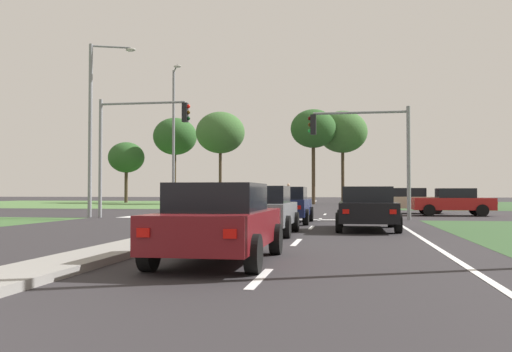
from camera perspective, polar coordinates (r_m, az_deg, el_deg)
name	(u,v)px	position (r m, az deg, el deg)	size (l,w,h in m)	color
ground_plane	(267,213)	(33.35, 1.14, -3.88)	(200.00, 200.00, 0.00)	#282628
grass_verge_far_left	(73,203)	(64.99, -18.38, -2.70)	(35.00, 35.00, 0.01)	#476B38
median_island_near	(163,239)	(14.83, -9.59, -6.40)	(1.20, 22.00, 0.14)	gray
median_island_far	(301,204)	(58.19, 4.70, -2.85)	(1.20, 36.00, 0.14)	gray
lane_dash_near	(260,278)	(8.47, 0.42, -10.49)	(0.14, 2.00, 0.01)	silver
lane_dash_second	(296,242)	(14.39, 4.20, -6.83)	(0.14, 2.00, 0.01)	silver
lane_dash_third	(312,227)	(20.35, 5.75, -5.30)	(0.14, 2.00, 0.01)	silver
lane_dash_fourth	(320,219)	(26.33, 6.59, -4.46)	(0.14, 2.00, 0.01)	silver
lane_dash_fifth	(325,214)	(32.32, 7.12, -3.93)	(0.14, 2.00, 0.01)	silver
edge_line_right	(427,242)	(15.17, 17.24, -6.49)	(0.14, 24.00, 0.01)	silver
stop_bar_near	(326,220)	(26.03, 7.22, -4.49)	(6.40, 0.50, 0.01)	silver
crosswalk_bar_near	(133,216)	(29.98, -12.56, -4.09)	(0.70, 2.80, 0.01)	silver
crosswalk_bar_second	(154,217)	(29.57, -10.49, -4.13)	(0.70, 2.80, 0.01)	silver
crosswalk_bar_third	(175,217)	(29.20, -8.36, -4.18)	(0.70, 2.80, 0.01)	silver
crosswalk_bar_fourth	(196,217)	(28.87, -6.18, -4.21)	(0.70, 2.80, 0.01)	silver
crosswalk_bar_fifth	(218,217)	(28.58, -3.96, -4.24)	(0.70, 2.80, 0.01)	silver
crosswalk_bar_sixth	(240,217)	(28.34, -1.69, -4.27)	(0.70, 2.80, 0.01)	silver
crosswalk_bar_seventh	(262,217)	(28.14, 0.62, -4.29)	(0.70, 2.80, 0.01)	silver
crosswalk_bar_eighth	(284,218)	(27.98, 2.95, -4.30)	(0.70, 2.80, 0.01)	silver
car_grey_near	(262,210)	(17.00, 0.61, -3.48)	(2.02, 4.20, 1.48)	slate
car_maroon_second	(219,222)	(10.34, -3.80, -4.71)	(1.97, 4.37, 1.47)	maroon
car_teal_third	(270,197)	(50.70, 1.47, -2.19)	(1.99, 4.17, 1.60)	#19565B
car_navy_fourth	(286,205)	(23.13, 3.13, -2.96)	(2.06, 4.41, 1.51)	#161E47
car_black_fifth	(367,208)	(19.42, 11.34, -3.22)	(2.07, 4.64, 1.48)	black
car_beige_sixth	(409,200)	(34.79, 15.51, -2.44)	(4.50, 2.08, 1.53)	#BCAD8E
car_red_seventh	(453,202)	(32.05, 19.66, -2.51)	(4.26, 1.95, 1.49)	#A31919
traffic_signal_near_left	(132,136)	(28.62, -12.68, 4.07)	(4.81, 0.32, 6.02)	gray
traffic_signal_near_right	(370,142)	(26.50, 11.63, 3.50)	(4.75, 0.32, 5.29)	gray
street_lamp_second	(94,120)	(29.85, -16.32, 5.58)	(2.26, 0.94, 8.96)	gray
street_lamp_third	(174,131)	(42.47, -8.47, 4.56)	(1.33, 2.36, 10.58)	gray
pedestrian_at_median	(288,192)	(44.96, 3.36, -1.69)	(0.34, 0.34, 1.84)	maroon
treeline_near	(126,158)	(68.33, -13.22, 1.85)	(4.32, 4.32, 7.28)	#423323
treeline_second	(175,137)	(66.28, -8.34, 4.04)	(5.16, 5.16, 10.06)	#423323
treeline_third	(220,133)	(60.61, -3.70, 4.46)	(5.34, 5.34, 10.04)	#423323
treeline_fourth	(313,129)	(58.41, 5.93, 4.84)	(4.76, 4.76, 9.95)	#423323
treeline_fifth	(343,132)	(60.66, 8.91, 4.49)	(5.34, 5.34, 10.06)	#423323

